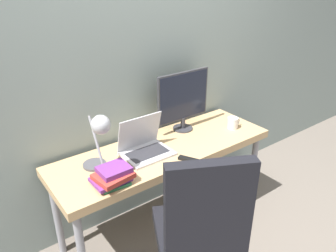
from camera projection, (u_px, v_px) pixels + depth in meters
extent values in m
plane|color=#70665B|center=(186.00, 244.00, 2.50)|extent=(12.00, 12.00, 0.00)
cube|color=gray|center=(136.00, 59.00, 2.38)|extent=(8.00, 0.05, 2.60)
cube|color=tan|center=(164.00, 151.00, 2.40)|extent=(1.67, 0.55, 0.06)
cylinder|color=gray|center=(252.00, 170.00, 2.81)|extent=(0.05, 0.05, 0.66)
cylinder|color=gray|center=(57.00, 216.00, 2.29)|extent=(0.05, 0.05, 0.66)
cylinder|color=gray|center=(217.00, 150.00, 3.13)|extent=(0.05, 0.05, 0.66)
cube|color=silver|center=(147.00, 154.00, 2.28)|extent=(0.33, 0.26, 0.02)
cube|color=#2D2D33|center=(147.00, 152.00, 2.28)|extent=(0.28, 0.16, 0.00)
cube|color=silver|center=(139.00, 132.00, 2.29)|extent=(0.33, 0.08, 0.25)
cube|color=navy|center=(139.00, 132.00, 2.29)|extent=(0.30, 0.06, 0.22)
cylinder|color=#333338|center=(183.00, 128.00, 2.65)|extent=(0.16, 0.16, 0.01)
cylinder|color=#333338|center=(183.00, 123.00, 2.63)|extent=(0.04, 0.04, 0.09)
cube|color=#333338|center=(183.00, 96.00, 2.54)|extent=(0.47, 0.02, 0.39)
cube|color=black|center=(184.00, 97.00, 2.53)|extent=(0.45, 0.00, 0.36)
cylinder|color=#4C4C51|center=(95.00, 165.00, 2.16)|extent=(0.15, 0.15, 0.02)
cylinder|color=#99999E|center=(97.00, 145.00, 2.02)|extent=(0.02, 0.18, 0.35)
sphere|color=#B2B2B7|center=(101.00, 125.00, 1.89)|extent=(0.12, 0.12, 0.12)
sphere|color=black|center=(197.00, 251.00, 2.40)|extent=(0.05, 0.05, 0.05)
cube|color=black|center=(196.00, 235.00, 1.94)|extent=(0.63, 0.65, 0.09)
cube|color=black|center=(209.00, 214.00, 1.60)|extent=(0.42, 0.26, 0.59)
cube|color=#286B47|center=(114.00, 183.00, 1.97)|extent=(0.19, 0.14, 0.02)
cube|color=#753384|center=(111.00, 179.00, 1.97)|extent=(0.22, 0.17, 0.02)
cube|color=#B2382D|center=(113.00, 176.00, 1.96)|extent=(0.23, 0.21, 0.03)
cube|color=#753384|center=(114.00, 170.00, 1.96)|extent=(0.18, 0.15, 0.03)
cube|color=black|center=(188.00, 159.00, 2.21)|extent=(0.10, 0.14, 0.02)
cylinder|color=silver|center=(233.00, 123.00, 2.65)|extent=(0.08, 0.08, 0.09)
torus|color=silver|center=(237.00, 121.00, 2.68)|extent=(0.06, 0.01, 0.06)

